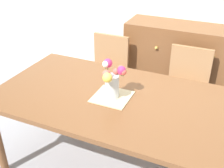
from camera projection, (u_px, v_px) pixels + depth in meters
ground_plane at (112, 165)px, 2.61m from camera, size 12.00×12.00×0.00m
dining_table at (112, 104)px, 2.27m from camera, size 1.90×1.06×0.77m
chair_left at (107, 69)px, 3.21m from camera, size 0.42×0.42×0.90m
chair_right at (186, 85)px, 2.89m from camera, size 0.42×0.42×0.90m
dresser at (185, 67)px, 3.30m from camera, size 1.40×0.47×1.00m
placemat at (112, 97)px, 2.22m from camera, size 0.29×0.29×0.01m
flower_vase at (112, 79)px, 2.13m from camera, size 0.18×0.24×0.31m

